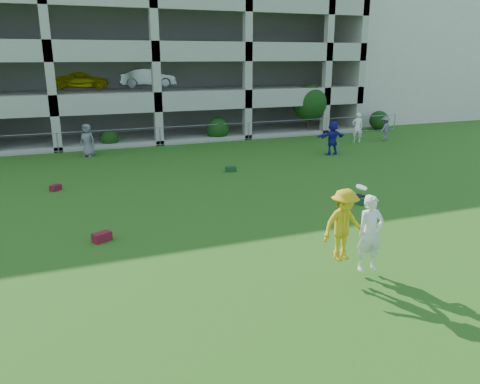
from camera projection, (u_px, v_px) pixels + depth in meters
name	position (u px, v px, depth m)	size (l,w,h in m)	color
ground	(311.00, 269.00, 12.39)	(100.00, 100.00, 0.00)	#235114
stucco_building	(379.00, 61.00, 44.06)	(16.00, 14.00, 10.00)	beige
bystander_c	(87.00, 140.00, 26.05)	(0.89, 0.58, 1.82)	slate
bystander_d	(332.00, 138.00, 26.52)	(1.79, 0.57, 1.93)	navy
bystander_e	(357.00, 128.00, 30.34)	(0.70, 0.46, 1.92)	white
bystander_f	(385.00, 128.00, 30.98)	(1.04, 0.60, 1.61)	slate
bag_red_a	(102.00, 237.00, 14.19)	(0.55, 0.30, 0.28)	#580F15
bag_green_c	(362.00, 201.00, 17.81)	(0.50, 0.35, 0.26)	#13351C
crate_d	(358.00, 199.00, 17.93)	(0.35, 0.35, 0.30)	black
bag_red_f	(56.00, 188.00, 19.58)	(0.45, 0.28, 0.24)	#500D1C
bag_green_g	(231.00, 169.00, 22.78)	(0.50, 0.30, 0.25)	#14391F
frisbee_contest	(352.00, 228.00, 11.50)	(1.77, 0.77, 2.27)	gold
parking_garage	(132.00, 48.00, 35.48)	(30.00, 14.00, 12.00)	#9E998C
fence	(160.00, 136.00, 29.22)	(36.06, 0.06, 1.20)	gray
shrub_row	(225.00, 117.00, 31.20)	(34.38, 2.52, 3.50)	#163D11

